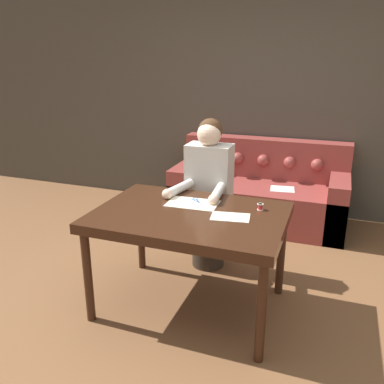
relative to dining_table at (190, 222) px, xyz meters
name	(u,v)px	position (x,y,z in m)	size (l,w,h in m)	color
ground_plane	(191,313)	(0.05, -0.09, -0.67)	(16.00, 16.00, 0.00)	brown
wall_back	(262,98)	(0.05, 2.23, 0.63)	(8.00, 0.06, 2.60)	#474238
dining_table	(190,222)	(0.00, 0.00, 0.00)	(1.30, 0.91, 0.74)	#381E11
couch	(259,193)	(0.15, 1.82, -0.35)	(1.84, 0.83, 0.88)	brown
person	(208,196)	(-0.07, 0.63, -0.02)	(0.44, 0.62, 1.29)	#33281E
pattern_paper_main	(193,203)	(-0.04, 0.17, 0.08)	(0.38, 0.25, 0.00)	beige
pattern_paper_offcut	(230,217)	(0.28, 0.01, 0.08)	(0.28, 0.20, 0.00)	beige
scissors	(198,202)	(-0.02, 0.22, 0.08)	(0.22, 0.20, 0.01)	silver
thread_spool	(260,207)	(0.45, 0.21, 0.10)	(0.04, 0.04, 0.05)	red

